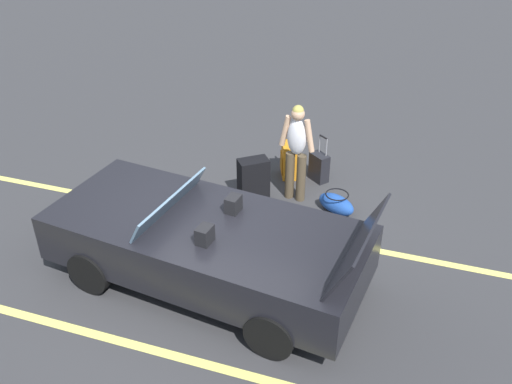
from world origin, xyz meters
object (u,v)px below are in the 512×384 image
object	(u,v)px
suitcase_small_carryon	(319,167)
convertible_car	(194,240)
suitcase_large_black	(253,180)
suitcase_medium_bright	(289,160)
duffel_bag	(336,204)
traveler_person	(297,148)

from	to	relation	value
suitcase_small_carryon	convertible_car	bearing A→B (deg)	20.09
convertible_car	suitcase_small_carryon	distance (m)	3.21
suitcase_large_black	suitcase_medium_bright	xyz separation A→B (m)	(-0.34, -0.94, -0.06)
duffel_bag	traveler_person	size ratio (longest dim) A/B	0.43
suitcase_small_carryon	duffel_bag	bearing A→B (deg)	66.88
traveler_person	duffel_bag	bearing A→B (deg)	83.70
suitcase_large_black	traveler_person	size ratio (longest dim) A/B	0.45
traveler_person	suitcase_large_black	bearing A→B (deg)	-59.40
convertible_car	suitcase_medium_bright	distance (m)	3.06
convertible_car	traveler_person	distance (m)	2.47
convertible_car	traveler_person	world-z (taller)	traveler_person
suitcase_large_black	duffel_bag	xyz separation A→B (m)	(-1.37, -0.05, -0.21)
convertible_car	suitcase_medium_bright	world-z (taller)	convertible_car
suitcase_small_carryon	duffel_bag	distance (m)	1.03
suitcase_small_carryon	traveler_person	xyz separation A→B (m)	(0.24, 0.70, 0.68)
suitcase_large_black	suitcase_medium_bright	bearing A→B (deg)	-57.82
convertible_car	suitcase_large_black	distance (m)	2.09
convertible_car	suitcase_small_carryon	xyz separation A→B (m)	(-1.00, -3.03, -0.34)
suitcase_large_black	convertible_car	bearing A→B (deg)	138.69
duffel_bag	suitcase_medium_bright	bearing A→B (deg)	-40.61
convertible_car	duffel_bag	bearing A→B (deg)	-118.10
suitcase_small_carryon	duffel_bag	size ratio (longest dim) A/B	1.18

